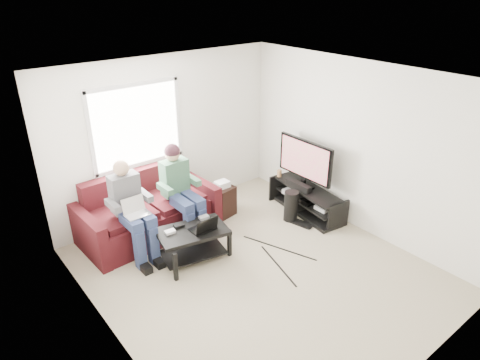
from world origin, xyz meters
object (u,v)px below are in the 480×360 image
object	(u,v)px
tv_stand	(307,201)
tv	(305,161)
coffee_table	(193,237)
subwoofer	(291,206)
sofa	(147,214)
end_table	(222,200)

from	to	relation	value
tv_stand	tv	xyz separation A→B (m)	(-0.00, 0.10, 0.71)
coffee_table	tv_stand	bearing A→B (deg)	-2.43
tv_stand	subwoofer	world-z (taller)	subwoofer
sofa	tv	distance (m)	2.65
coffee_table	end_table	size ratio (longest dim) A/B	1.72
tv_stand	tv	bearing A→B (deg)	91.47
tv	tv_stand	bearing A→B (deg)	-88.53
sofa	subwoofer	xyz separation A→B (m)	(2.01, -1.11, -0.09)
coffee_table	subwoofer	world-z (taller)	subwoofer
coffee_table	tv	size ratio (longest dim) A/B	0.95
coffee_table	subwoofer	size ratio (longest dim) A/B	2.06
tv_stand	tv	size ratio (longest dim) A/B	1.30
coffee_table	subwoofer	distance (m)	1.84
tv	subwoofer	world-z (taller)	tv
tv	subwoofer	size ratio (longest dim) A/B	2.16
sofa	subwoofer	world-z (taller)	sofa
tv	subwoofer	bearing A→B (deg)	-164.41
sofa	coffee_table	xyz separation A→B (m)	(0.17, -1.01, 0.01)
sofa	tv	bearing A→B (deg)	-22.73
tv_stand	tv	distance (m)	0.72
sofa	coffee_table	size ratio (longest dim) A/B	1.96
tv	end_table	xyz separation A→B (m)	(-1.14, 0.74, -0.64)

